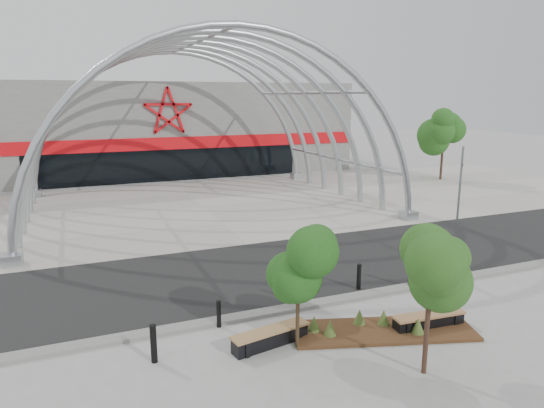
{
  "coord_description": "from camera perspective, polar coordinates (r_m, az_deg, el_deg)",
  "views": [
    {
      "loc": [
        -7.26,
        -13.71,
        6.89
      ],
      "look_at": [
        0.0,
        4.0,
        2.6
      ],
      "focal_mm": 32.0,
      "sensor_mm": 36.0,
      "label": 1
    }
  ],
  "objects": [
    {
      "name": "street_tree_1",
      "position": [
        12.47,
        18.22,
        -7.64
      ],
      "size": [
        1.59,
        1.59,
        3.76
      ],
      "color": "black",
      "rests_on": "ground"
    },
    {
      "name": "bench_0",
      "position": [
        14.13,
        -0.18,
        -15.44
      ],
      "size": [
        2.41,
        0.93,
        0.49
      ],
      "color": "black",
      "rests_on": "ground"
    },
    {
      "name": "planting_bed",
      "position": [
        15.23,
        12.66,
        -14.02
      ],
      "size": [
        5.63,
        3.17,
        0.57
      ],
      "color": "#3D2615",
      "rests_on": "ground"
    },
    {
      "name": "street_tree_0",
      "position": [
        13.2,
        3.1,
        -7.22
      ],
      "size": [
        1.47,
        1.47,
        3.35
      ],
      "color": "black",
      "rests_on": "ground"
    },
    {
      "name": "road",
      "position": [
        19.9,
        0.55,
        -7.59
      ],
      "size": [
        140.0,
        7.0,
        0.02
      ],
      "primitive_type": "cube",
      "color": "black",
      "rests_on": "ground"
    },
    {
      "name": "bollard_3",
      "position": [
        17.98,
        10.19,
        -8.43
      ],
      "size": [
        0.16,
        0.16,
        0.97
      ],
      "primitive_type": "cylinder",
      "color": "black",
      "rests_on": "ground"
    },
    {
      "name": "bg_tree_1",
      "position": [
        42.56,
        19.6,
        8.35
      ],
      "size": [
        2.7,
        2.7,
        5.91
      ],
      "color": "black",
      "rests_on": "ground"
    },
    {
      "name": "bollard_2",
      "position": [
        16.72,
        2.59,
        -10.04
      ],
      "size": [
        0.14,
        0.14,
        0.9
      ],
      "primitive_type": "cylinder",
      "color": "black",
      "rests_on": "ground"
    },
    {
      "name": "ground",
      "position": [
        16.97,
        5.23,
        -11.37
      ],
      "size": [
        140.0,
        140.0,
        0.0
      ],
      "primitive_type": "plane",
      "color": "gray",
      "rests_on": "ground"
    },
    {
      "name": "vault_canopy",
      "position": [
        30.87,
        -8.12,
        -0.36
      ],
      "size": [
        20.8,
        15.8,
        20.36
      ],
      "color": "#A3AAAE",
      "rests_on": "ground"
    },
    {
      "name": "bench_1",
      "position": [
        15.76,
        17.94,
        -13.0
      ],
      "size": [
        2.33,
        0.68,
        0.48
      ],
      "color": "black",
      "rests_on": "ground"
    },
    {
      "name": "forecourt",
      "position": [
        30.87,
        -8.12,
        -0.36
      ],
      "size": [
        60.0,
        17.0,
        0.04
      ],
      "primitive_type": "cube",
      "color": "#A7A196",
      "rests_on": "ground"
    },
    {
      "name": "bollard_0",
      "position": [
        13.58,
        -13.76,
        -15.67
      ],
      "size": [
        0.17,
        0.17,
        1.06
      ],
      "primitive_type": "cylinder",
      "color": "black",
      "rests_on": "ground"
    },
    {
      "name": "signal_pole",
      "position": [
        28.17,
        21.26,
        2.23
      ],
      "size": [
        0.26,
        0.6,
        4.25
      ],
      "color": "slate",
      "rests_on": "ground"
    },
    {
      "name": "bollard_4",
      "position": [
        18.55,
        16.01,
        -7.91
      ],
      "size": [
        0.17,
        0.17,
        1.07
      ],
      "primitive_type": "cylinder",
      "color": "black",
      "rests_on": "ground"
    },
    {
      "name": "arena_building",
      "position": [
        47.8,
        -13.68,
        8.8
      ],
      "size": [
        34.0,
        15.24,
        8.0
      ],
      "color": "slate",
      "rests_on": "ground"
    },
    {
      "name": "bollard_1",
      "position": [
        15.13,
        -6.27,
        -12.73
      ],
      "size": [
        0.14,
        0.14,
        0.85
      ],
      "primitive_type": "cylinder",
      "color": "black",
      "rests_on": "ground"
    },
    {
      "name": "kerb",
      "position": [
        16.75,
        5.64,
        -11.5
      ],
      "size": [
        60.0,
        0.5,
        0.12
      ],
      "primitive_type": "cube",
      "color": "slate",
      "rests_on": "ground"
    }
  ]
}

